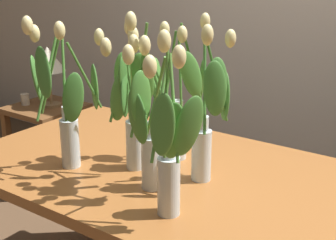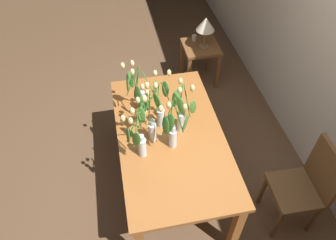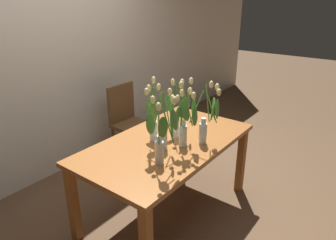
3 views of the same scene
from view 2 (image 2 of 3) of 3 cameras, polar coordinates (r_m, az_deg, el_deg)
ground_plane at (r=3.33m, az=0.40°, el=-10.96°), size 18.00×18.00×0.00m
dining_table at (r=2.80m, az=0.46°, el=-3.86°), size 1.60×0.90×0.74m
tulip_vase_0 at (r=2.48m, az=0.90°, el=-1.94°), size 0.16×0.26×0.55m
tulip_vase_1 at (r=2.66m, az=-1.62°, el=2.14°), size 0.24×0.26×0.53m
tulip_vase_2 at (r=2.43m, az=-5.29°, el=-3.10°), size 0.28×0.21×0.55m
tulip_vase_3 at (r=2.55m, az=-3.46°, el=-0.19°), size 0.17×0.15×0.58m
tulip_vase_4 at (r=2.77m, az=-4.96°, el=4.83°), size 0.21×0.29×0.56m
tulip_vase_5 at (r=2.63m, az=2.55°, el=1.38°), size 0.22×0.21×0.55m
dining_chair at (r=2.93m, az=23.50°, el=-10.46°), size 0.41×0.41×0.93m
side_table at (r=4.17m, az=5.82°, el=11.72°), size 0.44×0.44×0.55m
table_lamp at (r=3.92m, az=6.73°, el=16.52°), size 0.22×0.22×0.40m
pillar_candle at (r=4.18m, az=4.67°, el=14.41°), size 0.06×0.06×0.07m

